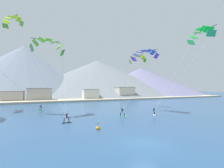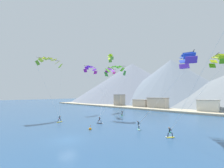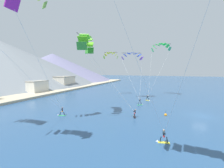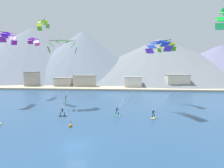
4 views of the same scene
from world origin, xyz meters
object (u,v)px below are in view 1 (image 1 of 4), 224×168
object	(u,v)px
kitesurfer_mid_center	(40,109)
kitesurfer_far_left	(123,114)
kitesurfer_near_lead	(68,120)
parafoil_kite_far_left	(144,54)
parafoil_kite_near_lead	(48,45)
race_marker_buoy	(98,128)
parafoil_kite_near_trail	(200,34)
kitesurfer_near_trail	(154,113)
parafoil_kite_distant_high_outer	(137,58)
parafoil_kite_distant_low_drift	(12,20)

from	to	relation	value
kitesurfer_mid_center	kitesurfer_far_left	world-z (taller)	kitesurfer_far_left
kitesurfer_near_lead	parafoil_kite_far_left	xyz separation A→B (m)	(18.34, 5.14, 13.23)
parafoil_kite_near_lead	race_marker_buoy	distance (m)	21.26
parafoil_kite_near_lead	parafoil_kite_near_trail	distance (m)	32.55
parafoil_kite_far_left	race_marker_buoy	distance (m)	23.03
kitesurfer_near_trail	parafoil_kite_near_lead	size ratio (longest dim) A/B	0.12
kitesurfer_far_left	parafoil_kite_near_trail	bearing A→B (deg)	-12.16
parafoil_kite_distant_high_outer	parafoil_kite_distant_low_drift	bearing A→B (deg)	178.90
kitesurfer_mid_center	race_marker_buoy	xyz separation A→B (m)	(7.73, -19.67, -0.36)
kitesurfer_mid_center	parafoil_kite_distant_low_drift	xyz separation A→B (m)	(-5.93, 0.51, 20.21)
kitesurfer_far_left	kitesurfer_near_trail	bearing A→B (deg)	-9.78
kitesurfer_far_left	parafoil_kite_near_trail	distance (m)	24.01
kitesurfer_near_trail	kitesurfer_near_lead	bearing A→B (deg)	178.91
kitesurfer_near_trail	parafoil_kite_far_left	bearing A→B (deg)	74.22
parafoil_kite_near_lead	race_marker_buoy	xyz separation A→B (m)	(6.23, -14.46, -14.29)
parafoil_kite_near_trail	parafoil_kite_distant_low_drift	distance (m)	41.66
kitesurfer_far_left	parafoil_kite_near_lead	size ratio (longest dim) A/B	0.12
kitesurfer_near_trail	kitesurfer_mid_center	world-z (taller)	kitesurfer_near_trail
parafoil_kite_near_trail	parafoil_kite_far_left	bearing A→B (deg)	138.00
kitesurfer_mid_center	parafoil_kite_distant_high_outer	bearing A→B (deg)	-0.24
kitesurfer_near_trail	kitesurfer_mid_center	size ratio (longest dim) A/B	0.98
kitesurfer_near_lead	parafoil_kite_distant_high_outer	size ratio (longest dim) A/B	0.34
kitesurfer_far_left	race_marker_buoy	size ratio (longest dim) A/B	1.75
parafoil_kite_near_lead	race_marker_buoy	bearing A→B (deg)	-66.69
kitesurfer_mid_center	parafoil_kite_far_left	distance (m)	27.88
parafoil_kite_near_trail	race_marker_buoy	distance (m)	29.62
kitesurfer_near_lead	kitesurfer_far_left	world-z (taller)	kitesurfer_far_left
parafoil_kite_distant_high_outer	race_marker_buoy	distance (m)	30.76
kitesurfer_mid_center	parafoil_kite_near_trail	distance (m)	39.66
kitesurfer_far_left	parafoil_kite_near_lead	xyz separation A→B (m)	(-13.39, 8.00, 13.91)
kitesurfer_near_lead	parafoil_kite_far_left	size ratio (longest dim) A/B	0.13
parafoil_kite_near_trail	parafoil_kite_distant_high_outer	xyz separation A→B (m)	(-5.18, 16.74, -2.66)
parafoil_kite_distant_high_outer	race_marker_buoy	size ratio (longest dim) A/B	5.14
parafoil_kite_near_trail	race_marker_buoy	xyz separation A→B (m)	(-24.04, -2.82, -17.08)
kitesurfer_near_lead	parafoil_kite_near_lead	world-z (taller)	parafoil_kite_near_lead
kitesurfer_far_left	parafoil_kite_distant_low_drift	bearing A→B (deg)	146.62
kitesurfer_near_lead	parafoil_kite_far_left	world-z (taller)	parafoil_kite_far_left
kitesurfer_near_trail	parafoil_kite_far_left	world-z (taller)	parafoil_kite_far_left
kitesurfer_near_trail	parafoil_kite_distant_low_drift	bearing A→B (deg)	151.47
kitesurfer_mid_center	race_marker_buoy	distance (m)	21.14
kitesurfer_mid_center	parafoil_kite_near_lead	bearing A→B (deg)	-73.89
parafoil_kite_near_trail	race_marker_buoy	world-z (taller)	parafoil_kite_near_trail
parafoil_kite_near_lead	parafoil_kite_distant_low_drift	bearing A→B (deg)	142.43
kitesurfer_mid_center	race_marker_buoy	world-z (taller)	kitesurfer_mid_center
parafoil_kite_far_left	kitesurfer_far_left	bearing A→B (deg)	-151.48
parafoil_kite_distant_low_drift	race_marker_buoy	xyz separation A→B (m)	(13.67, -20.18, -20.56)
parafoil_kite_far_left	parafoil_kite_distant_high_outer	xyz separation A→B (m)	(3.69, 8.75, 0.87)
parafoil_kite_near_lead	parafoil_kite_distant_low_drift	distance (m)	11.29
kitesurfer_near_lead	race_marker_buoy	size ratio (longest dim) A/B	1.74
parafoil_kite_distant_high_outer	race_marker_buoy	world-z (taller)	parafoil_kite_distant_high_outer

